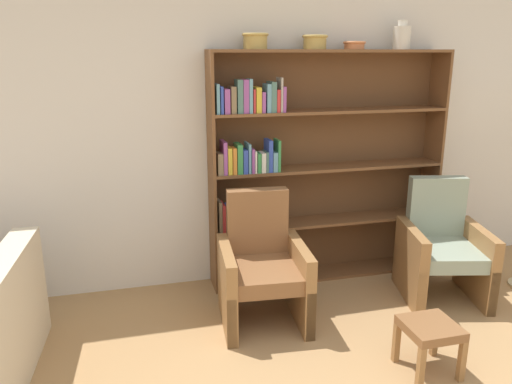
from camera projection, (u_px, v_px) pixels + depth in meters
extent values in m
cube|color=silver|center=(259.00, 128.00, 4.37)|extent=(12.00, 0.06, 2.75)
cube|color=brown|center=(212.00, 176.00, 4.18)|extent=(0.03, 0.30, 2.04)
cube|color=brown|center=(432.00, 162.00, 4.69)|extent=(0.02, 0.30, 2.04)
cube|color=brown|center=(333.00, 51.00, 4.16)|extent=(2.07, 0.30, 0.03)
cube|color=brown|center=(324.00, 273.00, 4.71)|extent=(2.07, 0.30, 0.03)
cube|color=brown|center=(322.00, 165.00, 4.57)|extent=(2.07, 0.01, 2.04)
cube|color=#4C756B|center=(221.00, 276.00, 4.40)|extent=(0.04, 0.18, 0.18)
cube|color=#669EB2|center=(226.00, 272.00, 4.41)|extent=(0.04, 0.18, 0.23)
cube|color=#994C99|center=(232.00, 271.00, 4.40)|extent=(0.04, 0.15, 0.27)
cube|color=#994C99|center=(237.00, 271.00, 4.41)|extent=(0.03, 0.15, 0.25)
cube|color=white|center=(241.00, 273.00, 4.42)|extent=(0.04, 0.14, 0.22)
cube|color=#334CB2|center=(245.00, 274.00, 4.43)|extent=(0.02, 0.14, 0.19)
cube|color=#669EB2|center=(248.00, 273.00, 4.46)|extent=(0.03, 0.18, 0.18)
cube|color=#B2A899|center=(252.00, 269.00, 4.46)|extent=(0.03, 0.19, 0.25)
cube|color=orange|center=(256.00, 271.00, 4.48)|extent=(0.03, 0.19, 0.19)
cube|color=#334CB2|center=(260.00, 270.00, 4.48)|extent=(0.03, 0.17, 0.22)
cube|color=red|center=(263.00, 271.00, 4.47)|extent=(0.02, 0.14, 0.20)
cube|color=#669EB2|center=(267.00, 268.00, 4.48)|extent=(0.04, 0.15, 0.25)
cube|color=#388C47|center=(272.00, 267.00, 4.48)|extent=(0.04, 0.13, 0.28)
cube|color=#669EB2|center=(275.00, 270.00, 4.53)|extent=(0.03, 0.19, 0.18)
cube|color=#B2A899|center=(281.00, 267.00, 4.52)|extent=(0.04, 0.16, 0.24)
cube|color=#669EB2|center=(286.00, 266.00, 4.51)|extent=(0.03, 0.13, 0.26)
cube|color=brown|center=(326.00, 220.00, 4.57)|extent=(2.07, 0.30, 0.02)
cube|color=#7F6B4C|center=(219.00, 215.00, 4.24)|extent=(0.03, 0.17, 0.26)
cube|color=red|center=(223.00, 216.00, 4.26)|extent=(0.03, 0.19, 0.23)
cube|color=#334CB2|center=(227.00, 217.00, 4.24)|extent=(0.02, 0.13, 0.23)
cube|color=#334CB2|center=(230.00, 217.00, 4.26)|extent=(0.02, 0.15, 0.23)
cube|color=black|center=(234.00, 214.00, 4.27)|extent=(0.04, 0.16, 0.27)
cube|color=#994C99|center=(238.00, 216.00, 4.28)|extent=(0.02, 0.16, 0.23)
cube|color=#994C99|center=(241.00, 220.00, 4.29)|extent=(0.03, 0.15, 0.16)
cube|color=#388C47|center=(246.00, 215.00, 4.30)|extent=(0.04, 0.17, 0.23)
cube|color=gold|center=(250.00, 217.00, 4.32)|extent=(0.03, 0.18, 0.18)
cube|color=#994C99|center=(255.00, 214.00, 4.31)|extent=(0.04, 0.16, 0.24)
cube|color=brown|center=(328.00, 167.00, 4.43)|extent=(2.07, 0.30, 0.02)
cube|color=#7F6B4C|center=(219.00, 164.00, 4.10)|extent=(0.04, 0.13, 0.18)
cube|color=#994C99|center=(224.00, 157.00, 4.13)|extent=(0.03, 0.19, 0.27)
cube|color=gold|center=(228.00, 160.00, 4.15)|extent=(0.03, 0.20, 0.22)
cube|color=orange|center=(234.00, 160.00, 4.12)|extent=(0.03, 0.13, 0.22)
cube|color=#388C47|center=(238.00, 158.00, 4.15)|extent=(0.04, 0.17, 0.24)
cube|color=#334CB2|center=(244.00, 161.00, 4.16)|extent=(0.04, 0.15, 0.20)
cube|color=#669EB2|center=(248.00, 157.00, 4.18)|extent=(0.02, 0.18, 0.25)
cube|color=#994C99|center=(252.00, 160.00, 4.17)|extent=(0.02, 0.13, 0.20)
cube|color=white|center=(253.00, 161.00, 4.20)|extent=(0.02, 0.19, 0.19)
cube|color=#388C47|center=(257.00, 162.00, 4.20)|extent=(0.03, 0.16, 0.16)
cube|color=white|center=(262.00, 162.00, 4.19)|extent=(0.04, 0.13, 0.17)
cube|color=#4C756B|center=(266.00, 161.00, 4.20)|extent=(0.02, 0.14, 0.17)
cube|color=#334CB2|center=(268.00, 155.00, 4.21)|extent=(0.03, 0.18, 0.27)
cube|color=#669EB2|center=(273.00, 161.00, 4.23)|extent=(0.04, 0.15, 0.17)
cube|color=#388C47|center=(277.00, 155.00, 4.22)|extent=(0.02, 0.16, 0.27)
cube|color=brown|center=(331.00, 111.00, 4.30)|extent=(2.07, 0.30, 0.02)
cube|color=#669EB2|center=(217.00, 99.00, 3.97)|extent=(0.02, 0.15, 0.23)
cube|color=#334CB2|center=(220.00, 100.00, 3.99)|extent=(0.02, 0.18, 0.22)
cube|color=#994C99|center=(225.00, 101.00, 4.00)|extent=(0.04, 0.18, 0.19)
cube|color=#7F6B4C|center=(232.00, 100.00, 4.01)|extent=(0.04, 0.16, 0.21)
cube|color=#4C756B|center=(239.00, 96.00, 4.00)|extent=(0.04, 0.14, 0.27)
cube|color=#994C99|center=(244.00, 96.00, 4.02)|extent=(0.04, 0.17, 0.27)
cube|color=#669EB2|center=(249.00, 96.00, 4.01)|extent=(0.03, 0.12, 0.27)
cube|color=red|center=(252.00, 101.00, 4.06)|extent=(0.02, 0.19, 0.19)
cube|color=gold|center=(256.00, 100.00, 4.06)|extent=(0.04, 0.18, 0.20)
cube|color=#994C99|center=(261.00, 102.00, 4.08)|extent=(0.03, 0.18, 0.17)
cube|color=#669EB2|center=(266.00, 98.00, 4.07)|extent=(0.03, 0.16, 0.23)
cube|color=#4C756B|center=(271.00, 97.00, 4.09)|extent=(0.04, 0.17, 0.25)
cube|color=red|center=(276.00, 101.00, 4.09)|extent=(0.03, 0.15, 0.18)
cube|color=#B2A899|center=(280.00, 95.00, 4.09)|extent=(0.02, 0.15, 0.28)
cube|color=#994C99|center=(282.00, 99.00, 4.10)|extent=(0.03, 0.14, 0.21)
cylinder|color=tan|center=(255.00, 42.00, 3.98)|extent=(0.19, 0.19, 0.12)
torus|color=tan|center=(255.00, 35.00, 3.96)|extent=(0.22, 0.22, 0.02)
cylinder|color=tan|center=(315.00, 42.00, 4.10)|extent=(0.19, 0.19, 0.11)
torus|color=tan|center=(315.00, 36.00, 4.09)|extent=(0.21, 0.21, 0.02)
cylinder|color=#C67547|center=(354.00, 46.00, 4.20)|extent=(0.17, 0.17, 0.06)
torus|color=#C67547|center=(354.00, 43.00, 4.19)|extent=(0.19, 0.19, 0.02)
cylinder|color=silver|center=(402.00, 38.00, 4.29)|extent=(0.15, 0.15, 0.19)
cylinder|color=silver|center=(403.00, 23.00, 4.25)|extent=(0.08, 0.08, 0.05)
cube|color=olive|center=(310.00, 316.00, 3.59)|extent=(0.08, 0.08, 0.38)
cube|color=olive|center=(231.00, 322.00, 3.50)|extent=(0.08, 0.08, 0.38)
cube|color=olive|center=(290.00, 279.00, 4.17)|extent=(0.08, 0.08, 0.38)
cube|color=olive|center=(222.00, 284.00, 4.08)|extent=(0.08, 0.08, 0.38)
cube|color=brown|center=(264.00, 273.00, 3.78)|extent=(0.53, 0.68, 0.12)
cube|color=brown|center=(257.00, 223.00, 3.96)|extent=(0.49, 0.16, 0.55)
cube|color=olive|center=(299.00, 282.00, 3.85)|extent=(0.14, 0.68, 0.62)
cube|color=olive|center=(227.00, 287.00, 3.76)|extent=(0.14, 0.68, 0.62)
cube|color=olive|center=(492.00, 293.00, 3.92)|extent=(0.08, 0.08, 0.38)
cube|color=olive|center=(420.00, 293.00, 3.92)|extent=(0.08, 0.08, 0.38)
cube|color=olive|center=(461.00, 262.00, 4.51)|extent=(0.08, 0.08, 0.38)
cube|color=olive|center=(398.00, 262.00, 4.51)|extent=(0.08, 0.08, 0.38)
cube|color=gray|center=(444.00, 252.00, 4.16)|extent=(0.62, 0.74, 0.12)
cube|color=gray|center=(436.00, 207.00, 4.34)|extent=(0.49, 0.23, 0.55)
cube|color=olive|center=(476.00, 263.00, 4.19)|extent=(0.24, 0.68, 0.62)
cube|color=olive|center=(410.00, 264.00, 4.18)|extent=(0.24, 0.68, 0.62)
cube|color=olive|center=(396.00, 342.00, 3.35)|extent=(0.04, 0.04, 0.28)
cube|color=olive|center=(435.00, 336.00, 3.42)|extent=(0.04, 0.04, 0.28)
cube|color=olive|center=(421.00, 368.00, 3.07)|extent=(0.04, 0.04, 0.28)
cube|color=olive|center=(462.00, 361.00, 3.14)|extent=(0.04, 0.04, 0.28)
cube|color=brown|center=(431.00, 328.00, 3.20)|extent=(0.33, 0.33, 0.06)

